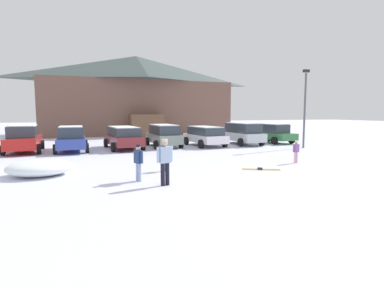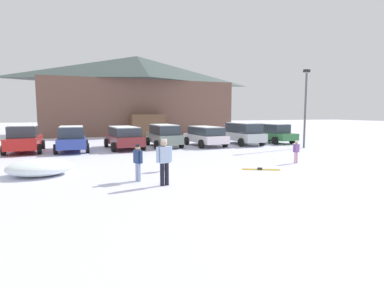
# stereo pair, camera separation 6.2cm
# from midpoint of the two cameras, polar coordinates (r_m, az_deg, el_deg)

# --- Properties ---
(ground) EXTENTS (160.00, 160.00, 0.00)m
(ground) POSITION_cam_midpoint_polar(r_m,az_deg,el_deg) (10.40, 15.56, -8.65)
(ground) COLOR silver
(ski_lodge) EXTENTS (22.56, 11.36, 9.46)m
(ski_lodge) POSITION_cam_midpoint_polar(r_m,az_deg,el_deg) (38.11, -10.29, 9.24)
(ski_lodge) COLOR brown
(ski_lodge) RESTS_ON ground
(parked_red_sedan) EXTENTS (2.38, 4.69, 1.79)m
(parked_red_sedan) POSITION_cam_midpoint_polar(r_m,az_deg,el_deg) (22.43, -29.25, 0.89)
(parked_red_sedan) COLOR red
(parked_red_sedan) RESTS_ON ground
(parked_blue_hatchback) EXTENTS (2.20, 4.53, 1.70)m
(parked_blue_hatchback) POSITION_cam_midpoint_polar(r_m,az_deg,el_deg) (21.65, -21.84, 0.96)
(parked_blue_hatchback) COLOR #3144A2
(parked_blue_hatchback) RESTS_ON ground
(parked_maroon_van) EXTENTS (2.61, 4.91, 1.60)m
(parked_maroon_van) POSITION_cam_midpoint_polar(r_m,az_deg,el_deg) (21.99, -12.78, 1.37)
(parked_maroon_van) COLOR maroon
(parked_maroon_van) RESTS_ON ground
(parked_grey_wagon) EXTENTS (2.26, 4.32, 1.69)m
(parked_grey_wagon) POSITION_cam_midpoint_polar(r_m,az_deg,el_deg) (22.84, -5.28, 1.76)
(parked_grey_wagon) COLOR gray
(parked_grey_wagon) RESTS_ON ground
(parked_white_suv) EXTENTS (2.48, 4.52, 1.52)m
(parked_white_suv) POSITION_cam_midpoint_polar(r_m,az_deg,el_deg) (23.25, 2.64, 1.67)
(parked_white_suv) COLOR white
(parked_white_suv) RESTS_ON ground
(parked_silver_wagon) EXTENTS (2.25, 4.45, 1.77)m
(parked_silver_wagon) POSITION_cam_midpoint_polar(r_m,az_deg,el_deg) (24.72, 9.77, 2.11)
(parked_silver_wagon) COLOR silver
(parked_silver_wagon) RESTS_ON ground
(parked_green_coupe) EXTENTS (2.45, 4.63, 1.64)m
(parked_green_coupe) POSITION_cam_midpoint_polar(r_m,az_deg,el_deg) (26.78, 15.28, 2.02)
(parked_green_coupe) COLOR #32723E
(parked_green_coupe) RESTS_ON ground
(skier_teen_in_navy_coat) EXTENTS (0.32, 0.49, 1.41)m
(skier_teen_in_navy_coat) POSITION_cam_midpoint_polar(r_m,az_deg,el_deg) (11.48, -10.10, -3.10)
(skier_teen_in_navy_coat) COLOR #98A9CA
(skier_teen_in_navy_coat) RESTS_ON ground
(skier_adult_in_blue_parka) EXTENTS (0.61, 0.31, 1.67)m
(skier_adult_in_blue_parka) POSITION_cam_midpoint_polar(r_m,az_deg,el_deg) (10.65, -5.13, -2.93)
(skier_adult_in_blue_parka) COLOR black
(skier_adult_in_blue_parka) RESTS_ON ground
(skier_child_in_orange_jacket) EXTENTS (0.25, 0.32, 0.99)m
(skier_child_in_orange_jacket) POSITION_cam_midpoint_polar(r_m,az_deg,el_deg) (13.33, -4.99, -2.79)
(skier_child_in_orange_jacket) COLOR beige
(skier_child_in_orange_jacket) RESTS_ON ground
(skier_child_in_purple_jacket) EXTENTS (0.43, 0.21, 1.16)m
(skier_child_in_purple_jacket) POSITION_cam_midpoint_polar(r_m,az_deg,el_deg) (16.26, 19.33, -1.17)
(skier_child_in_purple_jacket) COLOR #E0ABCA
(skier_child_in_purple_jacket) RESTS_ON ground
(pair_of_skis) EXTENTS (1.66, 0.98, 0.08)m
(pair_of_skis) POSITION_cam_midpoint_polar(r_m,az_deg,el_deg) (14.03, 13.07, -4.72)
(pair_of_skis) COLOR gold
(pair_of_skis) RESTS_ON ground
(lamp_post) EXTENTS (0.44, 0.24, 5.66)m
(lamp_post) POSITION_cam_midpoint_polar(r_m,az_deg,el_deg) (23.34, 20.87, 7.06)
(lamp_post) COLOR #515459
(lamp_post) RESTS_ON ground
(plowed_snow_pile) EXTENTS (2.56, 2.05, 0.66)m
(plowed_snow_pile) POSITION_cam_midpoint_polar(r_m,az_deg,el_deg) (13.87, -26.87, -4.03)
(plowed_snow_pile) COLOR white
(plowed_snow_pile) RESTS_ON ground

